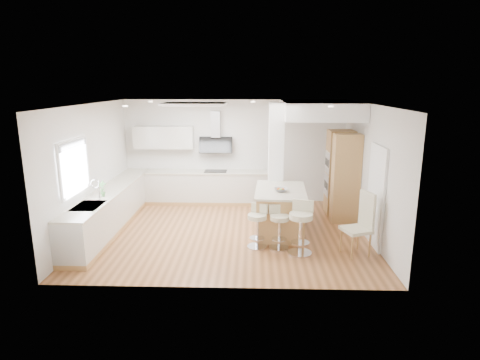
{
  "coord_description": "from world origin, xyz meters",
  "views": [
    {
      "loc": [
        0.51,
        -8.38,
        3.22
      ],
      "look_at": [
        0.22,
        0.4,
        1.1
      ],
      "focal_mm": 30.0,
      "sensor_mm": 36.0,
      "label": 1
    }
  ],
  "objects_px": {
    "peninsula": "(280,211)",
    "bar_stool_c": "(301,225)",
    "bar_stool_b": "(279,225)",
    "bar_stool_a": "(257,224)",
    "dining_chair": "(362,221)"
  },
  "relations": [
    {
      "from": "bar_stool_a",
      "to": "bar_stool_c",
      "type": "bearing_deg",
      "value": 0.3
    },
    {
      "from": "bar_stool_a",
      "to": "bar_stool_c",
      "type": "height_order",
      "value": "bar_stool_c"
    },
    {
      "from": "bar_stool_a",
      "to": "dining_chair",
      "type": "height_order",
      "value": "dining_chair"
    },
    {
      "from": "bar_stool_a",
      "to": "bar_stool_b",
      "type": "relative_size",
      "value": 1.0
    },
    {
      "from": "bar_stool_c",
      "to": "dining_chair",
      "type": "height_order",
      "value": "dining_chair"
    },
    {
      "from": "bar_stool_b",
      "to": "bar_stool_c",
      "type": "bearing_deg",
      "value": -45.67
    },
    {
      "from": "peninsula",
      "to": "bar_stool_c",
      "type": "bearing_deg",
      "value": -70.62
    },
    {
      "from": "peninsula",
      "to": "bar_stool_a",
      "type": "distance_m",
      "value": 0.98
    },
    {
      "from": "peninsula",
      "to": "bar_stool_c",
      "type": "distance_m",
      "value": 1.17
    },
    {
      "from": "bar_stool_b",
      "to": "dining_chair",
      "type": "distance_m",
      "value": 1.57
    },
    {
      "from": "peninsula",
      "to": "bar_stool_b",
      "type": "distance_m",
      "value": 0.88
    },
    {
      "from": "peninsula",
      "to": "bar_stool_b",
      "type": "bearing_deg",
      "value": -91.65
    },
    {
      "from": "bar_stool_a",
      "to": "peninsula",
      "type": "bearing_deg",
      "value": 78.02
    },
    {
      "from": "dining_chair",
      "to": "bar_stool_c",
      "type": "bearing_deg",
      "value": 160.74
    },
    {
      "from": "peninsula",
      "to": "bar_stool_b",
      "type": "xyz_separation_m",
      "value": [
        -0.08,
        -0.88,
        -0.0
      ]
    }
  ]
}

